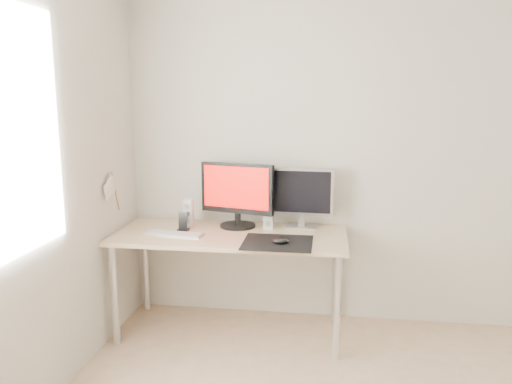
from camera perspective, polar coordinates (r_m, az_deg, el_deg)
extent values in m
plane|color=silver|center=(3.69, 12.48, 4.18)|extent=(3.50, 0.00, 3.50)
cube|color=black|center=(3.25, 2.48, -5.80)|extent=(0.45, 0.40, 0.00)
ellipsoid|color=black|center=(3.21, 2.79, -5.61)|extent=(0.11, 0.06, 0.04)
cube|color=#D1B587|center=(3.48, -2.94, -4.96)|extent=(1.60, 0.70, 0.03)
cylinder|color=silver|center=(3.55, -15.85, -11.25)|extent=(0.05, 0.05, 0.70)
cylinder|color=silver|center=(3.27, 9.27, -12.94)|extent=(0.05, 0.05, 0.70)
cylinder|color=silver|center=(4.05, -12.52, -8.31)|extent=(0.05, 0.05, 0.70)
cylinder|color=silver|center=(3.81, 9.12, -9.45)|extent=(0.05, 0.05, 0.70)
cylinder|color=black|center=(3.64, -2.09, -3.85)|extent=(0.32, 0.32, 0.02)
cylinder|color=black|center=(3.63, -2.10, -2.81)|extent=(0.05, 0.05, 0.12)
cube|color=black|center=(3.57, -2.17, 0.43)|extent=(0.54, 0.18, 0.36)
cube|color=red|center=(3.55, -2.34, 0.52)|extent=(0.49, 0.13, 0.30)
cube|color=#B0B1B3|center=(3.63, 5.21, -3.94)|extent=(0.23, 0.17, 0.01)
cube|color=#ADADAF|center=(3.62, 5.22, -3.06)|extent=(0.05, 0.04, 0.10)
cube|color=#AAAAAC|center=(3.58, 5.28, 0.06)|extent=(0.45, 0.06, 0.34)
cube|color=black|center=(3.56, 5.24, -0.01)|extent=(0.41, 0.03, 0.30)
cube|color=white|center=(3.66, -7.70, -2.35)|extent=(0.07, 0.07, 0.20)
cylinder|color=silver|center=(3.63, -7.86, -3.36)|extent=(0.04, 0.01, 0.04)
cylinder|color=#AAAAAC|center=(3.62, -7.88, -2.50)|extent=(0.04, 0.01, 0.04)
cylinder|color=#AFAFB1|center=(3.61, -7.90, -1.64)|extent=(0.04, 0.01, 0.04)
cube|color=silver|center=(3.56, 1.45, -2.63)|extent=(0.07, 0.07, 0.20)
cylinder|color=#AFAFB1|center=(3.53, 1.37, -3.66)|extent=(0.04, 0.01, 0.04)
cylinder|color=silver|center=(3.52, 1.37, -2.78)|extent=(0.04, 0.01, 0.04)
cylinder|color=#AEAEB1|center=(3.51, 1.38, -1.90)|extent=(0.04, 0.01, 0.04)
cube|color=#B5B4B7|center=(3.47, -9.41, -4.79)|extent=(0.43, 0.17, 0.01)
cube|color=silver|center=(3.47, -9.41, -4.66)|extent=(0.41, 0.15, 0.01)
cube|color=black|center=(3.56, -8.31, -4.30)|extent=(0.08, 0.07, 0.02)
cube|color=black|center=(3.54, -8.34, -3.23)|extent=(0.06, 0.03, 0.12)
cylinder|color=#A57F54|center=(3.57, -15.78, 0.08)|extent=(0.01, 0.10, 0.29)
cube|color=white|center=(3.48, -16.38, 0.46)|extent=(0.00, 0.19, 0.15)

